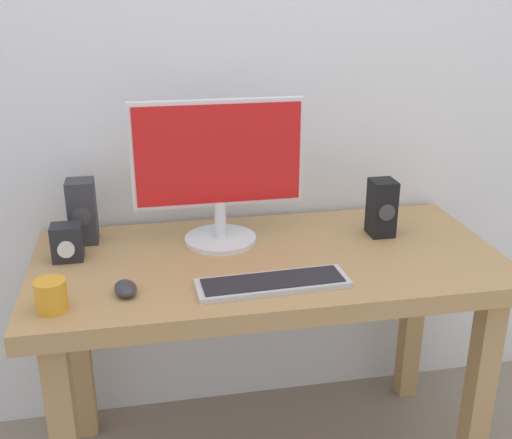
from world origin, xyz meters
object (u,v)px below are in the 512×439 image
desk (268,286)px  keyboard_primary (273,283)px  speaker_left (82,212)px  speaker_right (382,208)px  audio_controller (67,243)px  mouse (126,288)px  coffee_mug (51,295)px  monitor (219,168)px

desk → keyboard_primary: size_ratio=3.32×
keyboard_primary → speaker_left: 0.67m
speaker_right → audio_controller: bearing=-179.4°
desk → speaker_left: 0.63m
desk → mouse: bearing=-158.2°
speaker_right → audio_controller: speaker_right is taller
keyboard_primary → speaker_left: size_ratio=2.08×
speaker_right → audio_controller: size_ratio=1.69×
mouse → speaker_right: (0.81, 0.27, 0.08)m
desk → mouse: 0.47m
keyboard_primary → speaker_right: bearing=34.7°
desk → speaker_right: bearing=13.8°
coffee_mug → speaker_left: bearing=83.0°
mouse → speaker_left: size_ratio=0.43×
mouse → audio_controller: bearing=113.9°
keyboard_primary → audio_controller: audio_controller is taller
desk → keyboard_primary: 0.23m
audio_controller → monitor: bearing=7.0°
speaker_right → speaker_left: speaker_left is taller
monitor → mouse: size_ratio=6.02×
speaker_right → speaker_left: bearing=172.8°
speaker_left → coffee_mug: size_ratio=2.49×
desk → monitor: 0.40m
audio_controller → coffee_mug: 0.31m
desk → coffee_mug: bearing=-160.0°
monitor → keyboard_primary: bearing=-73.7°
keyboard_primary → speaker_left: speaker_left is taller
mouse → speaker_right: size_ratio=0.48×
speaker_right → speaker_left: 0.95m
speaker_right → desk: bearing=-166.2°
desk → speaker_left: size_ratio=6.90×
keyboard_primary → mouse: 0.39m
desk → mouse: size_ratio=16.03×
desk → keyboard_primary: (-0.03, -0.19, 0.11)m
speaker_left → audio_controller: 0.14m
monitor → audio_controller: bearing=-173.0°
audio_controller → keyboard_primary: bearing=-26.6°
coffee_mug → audio_controller: bearing=87.4°
desk → audio_controller: audio_controller is taller
speaker_left → audio_controller: speaker_left is taller
speaker_right → audio_controller: 0.98m
desk → audio_controller: size_ratio=12.86×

